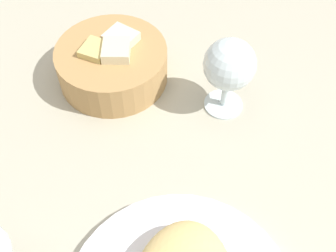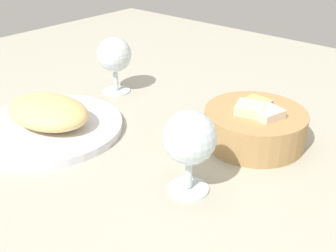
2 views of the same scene
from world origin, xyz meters
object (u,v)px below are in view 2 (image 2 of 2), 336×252
(wine_glass_near, at_px, (190,141))
(wine_glass_far, at_px, (114,57))
(plate, at_px, (50,127))
(bread_basket, at_px, (255,125))

(wine_glass_near, height_order, wine_glass_far, wine_glass_near)
(wine_glass_far, bearing_deg, plate, -77.77)
(bread_basket, xyz_separation_m, wine_glass_far, (-0.33, -0.00, 0.05))
(bread_basket, distance_m, wine_glass_far, 0.34)
(bread_basket, relative_size, wine_glass_far, 1.41)
(plate, xyz_separation_m, bread_basket, (0.29, 0.20, 0.02))
(plate, relative_size, wine_glass_far, 2.13)
(plate, relative_size, wine_glass_near, 2.11)
(plate, bearing_deg, bread_basket, 34.74)
(plate, xyz_separation_m, wine_glass_far, (-0.04, 0.20, 0.07))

